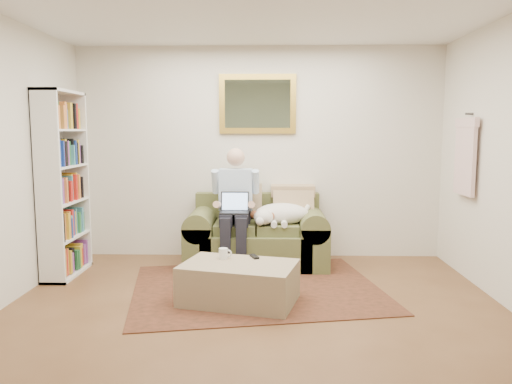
{
  "coord_description": "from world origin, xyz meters",
  "views": [
    {
      "loc": [
        0.12,
        -3.7,
        1.58
      ],
      "look_at": [
        -0.01,
        1.38,
        0.95
      ],
      "focal_mm": 35.0,
      "sensor_mm": 36.0,
      "label": 1
    }
  ],
  "objects_px": {
    "bookshelf": "(63,184)",
    "ottoman": "(239,283)",
    "sofa": "(257,241)",
    "laptop": "(235,207)",
    "sleeping_dog": "(282,214)",
    "coffee_mug": "(223,253)",
    "seated_man": "(235,209)"
  },
  "relations": [
    {
      "from": "bookshelf",
      "to": "ottoman",
      "type": "bearing_deg",
      "value": -23.92
    },
    {
      "from": "sofa",
      "to": "laptop",
      "type": "bearing_deg",
      "value": -138.98
    },
    {
      "from": "bookshelf",
      "to": "laptop",
      "type": "bearing_deg",
      "value": 7.39
    },
    {
      "from": "sleeping_dog",
      "to": "bookshelf",
      "type": "distance_m",
      "value": 2.44
    },
    {
      "from": "ottoman",
      "to": "bookshelf",
      "type": "height_order",
      "value": "bookshelf"
    },
    {
      "from": "ottoman",
      "to": "coffee_mug",
      "type": "bearing_deg",
      "value": 132.58
    },
    {
      "from": "seated_man",
      "to": "laptop",
      "type": "xyz_separation_m",
      "value": [
        0.0,
        -0.06,
        0.03
      ]
    },
    {
      "from": "ottoman",
      "to": "sofa",
      "type": "bearing_deg",
      "value": 84.27
    },
    {
      "from": "laptop",
      "to": "bookshelf",
      "type": "bearing_deg",
      "value": -172.61
    },
    {
      "from": "seated_man",
      "to": "laptop",
      "type": "height_order",
      "value": "seated_man"
    },
    {
      "from": "sleeping_dog",
      "to": "ottoman",
      "type": "bearing_deg",
      "value": -109.01
    },
    {
      "from": "laptop",
      "to": "sofa",
      "type": "bearing_deg",
      "value": 41.02
    },
    {
      "from": "sofa",
      "to": "ottoman",
      "type": "relative_size",
      "value": 1.61
    },
    {
      "from": "seated_man",
      "to": "sofa",
      "type": "bearing_deg",
      "value": 31.45
    },
    {
      "from": "seated_man",
      "to": "laptop",
      "type": "distance_m",
      "value": 0.07
    },
    {
      "from": "sofa",
      "to": "ottoman",
      "type": "xyz_separation_m",
      "value": [
        -0.13,
        -1.32,
        -0.1
      ]
    },
    {
      "from": "coffee_mug",
      "to": "bookshelf",
      "type": "relative_size",
      "value": 0.05
    },
    {
      "from": "sofa",
      "to": "ottoman",
      "type": "height_order",
      "value": "sofa"
    },
    {
      "from": "coffee_mug",
      "to": "seated_man",
      "type": "bearing_deg",
      "value": 87.34
    },
    {
      "from": "sofa",
      "to": "bookshelf",
      "type": "distance_m",
      "value": 2.25
    },
    {
      "from": "sleeping_dog",
      "to": "coffee_mug",
      "type": "height_order",
      "value": "sleeping_dog"
    },
    {
      "from": "ottoman",
      "to": "coffee_mug",
      "type": "height_order",
      "value": "coffee_mug"
    },
    {
      "from": "ottoman",
      "to": "coffee_mug",
      "type": "relative_size",
      "value": 10.16
    },
    {
      "from": "ottoman",
      "to": "bookshelf",
      "type": "xyz_separation_m",
      "value": [
        -1.95,
        0.87,
        0.82
      ]
    },
    {
      "from": "coffee_mug",
      "to": "bookshelf",
      "type": "distance_m",
      "value": 2.01
    },
    {
      "from": "bookshelf",
      "to": "sleeping_dog",
      "type": "bearing_deg",
      "value": 8.83
    },
    {
      "from": "sofa",
      "to": "bookshelf",
      "type": "xyz_separation_m",
      "value": [
        -2.08,
        -0.45,
        0.72
      ]
    },
    {
      "from": "ottoman",
      "to": "bookshelf",
      "type": "bearing_deg",
      "value": 156.08
    },
    {
      "from": "coffee_mug",
      "to": "ottoman",
      "type": "bearing_deg",
      "value": -47.42
    },
    {
      "from": "sleeping_dog",
      "to": "laptop",
      "type": "bearing_deg",
      "value": -166.36
    },
    {
      "from": "ottoman",
      "to": "bookshelf",
      "type": "relative_size",
      "value": 0.51
    },
    {
      "from": "laptop",
      "to": "coffee_mug",
      "type": "distance_m",
      "value": 0.98
    }
  ]
}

